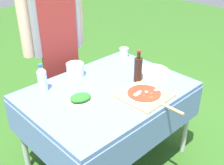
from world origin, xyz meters
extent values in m
plane|color=#2D5B1E|center=(0.00, 0.00, 0.00)|extent=(12.00, 12.00, 0.00)
cube|color=#607AB7|center=(0.00, 0.00, 0.73)|extent=(1.30, 0.95, 0.04)
cube|color=#607AB7|center=(0.00, -0.48, 0.57)|extent=(1.30, 0.01, 0.28)
cube|color=#607AB7|center=(0.00, 0.48, 0.57)|extent=(1.30, 0.01, 0.28)
cube|color=#607AB7|center=(-0.65, 0.00, 0.57)|extent=(0.01, 0.95, 0.28)
cube|color=#607AB7|center=(0.65, 0.00, 0.57)|extent=(0.01, 0.95, 0.28)
cylinder|color=#B7B7BC|center=(0.59, -0.42, 0.36)|extent=(0.05, 0.05, 0.71)
cylinder|color=#B7B7BC|center=(-0.59, 0.42, 0.36)|extent=(0.05, 0.05, 0.71)
cylinder|color=#B7B7BC|center=(0.59, 0.42, 0.36)|extent=(0.05, 0.05, 0.71)
cylinder|color=#70604C|center=(0.12, 0.76, 0.43)|extent=(0.12, 0.12, 0.85)
cylinder|color=#70604C|center=(-0.05, 0.77, 0.43)|extent=(0.12, 0.12, 0.85)
cube|color=#99999E|center=(0.03, 0.76, 1.17)|extent=(0.48, 0.24, 0.64)
cube|color=#9E2D28|center=(0.02, 0.66, 0.93)|extent=(0.37, 0.04, 0.92)
cylinder|color=beige|center=(0.30, 0.74, 1.14)|extent=(0.10, 0.10, 0.57)
cylinder|color=beige|center=(-0.24, 0.79, 1.14)|extent=(0.10, 0.10, 0.57)
cube|color=tan|center=(0.13, -0.27, 0.75)|extent=(0.36, 0.36, 0.01)
cylinder|color=tan|center=(0.14, -0.54, 0.75)|extent=(0.03, 0.18, 0.02)
cylinder|color=beige|center=(0.13, -0.27, 0.76)|extent=(0.30, 0.30, 0.01)
cylinder|color=red|center=(0.13, -0.27, 0.77)|extent=(0.26, 0.26, 0.00)
ellipsoid|color=white|center=(0.05, -0.26, 0.78)|extent=(0.05, 0.05, 0.02)
ellipsoid|color=white|center=(0.12, -0.24, 0.78)|extent=(0.04, 0.04, 0.01)
ellipsoid|color=white|center=(0.09, -0.25, 0.78)|extent=(0.05, 0.05, 0.01)
ellipsoid|color=white|center=(0.22, -0.32, 0.78)|extent=(0.05, 0.05, 0.01)
ellipsoid|color=white|center=(0.15, -0.28, 0.78)|extent=(0.03, 0.03, 0.01)
ellipsoid|color=#286B23|center=(0.16, -0.32, 0.78)|extent=(0.03, 0.01, 0.00)
ellipsoid|color=#286B23|center=(0.12, -0.35, 0.78)|extent=(0.04, 0.03, 0.00)
ellipsoid|color=#286B23|center=(0.10, -0.30, 0.78)|extent=(0.03, 0.02, 0.00)
cylinder|color=black|center=(0.28, -0.08, 0.85)|extent=(0.07, 0.07, 0.21)
cylinder|color=black|center=(0.28, -0.08, 0.98)|extent=(0.03, 0.03, 0.06)
cylinder|color=#B22823|center=(0.28, -0.08, 1.02)|extent=(0.03, 0.03, 0.02)
cylinder|color=silver|center=(-0.38, 0.34, 0.83)|extent=(0.07, 0.07, 0.17)
cone|color=silver|center=(-0.38, 0.34, 0.93)|extent=(0.07, 0.07, 0.04)
cylinder|color=#335BB2|center=(-0.38, 0.34, 0.97)|extent=(0.03, 0.03, 0.02)
cube|color=silver|center=(-0.26, 0.01, 0.75)|extent=(0.22, 0.19, 0.01)
ellipsoid|color=#286B23|center=(-0.26, 0.01, 0.77)|extent=(0.19, 0.16, 0.04)
cylinder|color=silver|center=(-0.04, 0.36, 0.80)|extent=(0.15, 0.15, 0.12)
cylinder|color=beige|center=(0.48, -0.09, 0.75)|extent=(0.28, 0.28, 0.00)
cylinder|color=beige|center=(0.48, -0.09, 0.75)|extent=(0.28, 0.28, 0.00)
cylinder|color=beige|center=(0.48, -0.09, 0.76)|extent=(0.27, 0.27, 0.00)
cylinder|color=beige|center=(0.48, -0.09, 0.76)|extent=(0.27, 0.27, 0.00)
cylinder|color=beige|center=(0.48, -0.09, 0.77)|extent=(0.27, 0.27, 0.00)
cylinder|color=beige|center=(0.48, -0.09, 0.77)|extent=(0.27, 0.27, 0.00)
cylinder|color=beige|center=(0.48, -0.09, 0.78)|extent=(0.27, 0.27, 0.00)
cylinder|color=silver|center=(0.57, 0.36, 0.79)|extent=(0.09, 0.09, 0.08)
cylinder|color=red|center=(0.57, 0.36, 0.77)|extent=(0.08, 0.08, 0.05)
cylinder|color=#B7B2A3|center=(0.57, 0.36, 0.83)|extent=(0.09, 0.09, 0.01)
camera|label=1|loc=(-1.32, -1.43, 1.89)|focal=45.00mm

